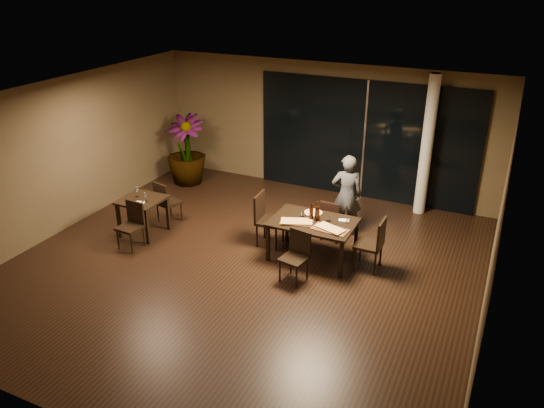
{
  "coord_description": "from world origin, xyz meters",
  "views": [
    {
      "loc": [
        3.93,
        -7.22,
        4.94
      ],
      "look_at": [
        0.3,
        0.56,
        1.05
      ],
      "focal_mm": 35.0,
      "sensor_mm": 36.0,
      "label": 1
    }
  ],
  "objects_px": {
    "bottle_b": "(318,214)",
    "chair_main_near": "(296,253)",
    "chair_main_left": "(266,217)",
    "bottle_a": "(311,212)",
    "chair_side_near": "(132,222)",
    "potted_plant": "(186,150)",
    "chair_main_right": "(374,242)",
    "chair_side_far": "(166,200)",
    "diner": "(347,195)",
    "side_table": "(142,205)",
    "chair_main_far": "(331,219)",
    "main_table": "(313,225)",
    "bottle_c": "(317,211)"
  },
  "relations": [
    {
      "from": "chair_main_far",
      "to": "bottle_c",
      "type": "xyz_separation_m",
      "value": [
        -0.05,
        -0.69,
        0.45
      ]
    },
    {
      "from": "chair_side_near",
      "to": "bottle_b",
      "type": "relative_size",
      "value": 3.15
    },
    {
      "from": "chair_main_near",
      "to": "bottle_a",
      "type": "height_order",
      "value": "bottle_a"
    },
    {
      "from": "potted_plant",
      "to": "bottle_b",
      "type": "distance_m",
      "value": 4.71
    },
    {
      "from": "chair_main_right",
      "to": "bottle_c",
      "type": "distance_m",
      "value": 1.14
    },
    {
      "from": "chair_main_near",
      "to": "diner",
      "type": "distance_m",
      "value": 2.02
    },
    {
      "from": "chair_main_right",
      "to": "potted_plant",
      "type": "distance_m",
      "value": 5.64
    },
    {
      "from": "chair_main_far",
      "to": "bottle_b",
      "type": "height_order",
      "value": "bottle_b"
    },
    {
      "from": "potted_plant",
      "to": "bottle_c",
      "type": "xyz_separation_m",
      "value": [
        4.16,
        -2.07,
        0.08
      ]
    },
    {
      "from": "chair_main_far",
      "to": "chair_main_right",
      "type": "bearing_deg",
      "value": 150.57
    },
    {
      "from": "chair_main_near",
      "to": "chair_side_near",
      "type": "relative_size",
      "value": 0.99
    },
    {
      "from": "main_table",
      "to": "side_table",
      "type": "bearing_deg",
      "value": -171.63
    },
    {
      "from": "side_table",
      "to": "chair_main_right",
      "type": "height_order",
      "value": "chair_main_right"
    },
    {
      "from": "chair_main_far",
      "to": "chair_side_far",
      "type": "xyz_separation_m",
      "value": [
        -3.37,
        -0.69,
        0.03
      ]
    },
    {
      "from": "chair_main_right",
      "to": "potted_plant",
      "type": "height_order",
      "value": "potted_plant"
    },
    {
      "from": "side_table",
      "to": "chair_main_near",
      "type": "distance_m",
      "value": 3.42
    },
    {
      "from": "chair_main_far",
      "to": "chair_main_right",
      "type": "height_order",
      "value": "chair_main_right"
    },
    {
      "from": "main_table",
      "to": "bottle_a",
      "type": "bearing_deg",
      "value": 166.55
    },
    {
      "from": "chair_main_near",
      "to": "bottle_a",
      "type": "bearing_deg",
      "value": 104.53
    },
    {
      "from": "main_table",
      "to": "bottle_c",
      "type": "height_order",
      "value": "bottle_c"
    },
    {
      "from": "chair_main_right",
      "to": "potted_plant",
      "type": "relative_size",
      "value": 0.58
    },
    {
      "from": "chair_main_left",
      "to": "chair_side_far",
      "type": "distance_m",
      "value": 2.27
    },
    {
      "from": "chair_main_near",
      "to": "potted_plant",
      "type": "xyz_separation_m",
      "value": [
        -4.13,
        2.94,
        0.35
      ]
    },
    {
      "from": "chair_main_right",
      "to": "chair_main_near",
      "type": "bearing_deg",
      "value": -51.39
    },
    {
      "from": "main_table",
      "to": "bottle_a",
      "type": "xyz_separation_m",
      "value": [
        -0.05,
        0.01,
        0.24
      ]
    },
    {
      "from": "potted_plant",
      "to": "chair_side_near",
      "type": "bearing_deg",
      "value": -74.75
    },
    {
      "from": "diner",
      "to": "bottle_b",
      "type": "relative_size",
      "value": 5.81
    },
    {
      "from": "side_table",
      "to": "chair_main_far",
      "type": "relative_size",
      "value": 0.94
    },
    {
      "from": "main_table",
      "to": "chair_main_right",
      "type": "height_order",
      "value": "chair_main_right"
    },
    {
      "from": "chair_side_near",
      "to": "diner",
      "type": "relative_size",
      "value": 0.54
    },
    {
      "from": "side_table",
      "to": "chair_side_far",
      "type": "xyz_separation_m",
      "value": [
        0.12,
        0.58,
        -0.12
      ]
    },
    {
      "from": "side_table",
      "to": "chair_side_near",
      "type": "xyz_separation_m",
      "value": [
        0.14,
        -0.52,
        -0.12
      ]
    },
    {
      "from": "chair_side_far",
      "to": "chair_side_near",
      "type": "height_order",
      "value": "chair_side_far"
    },
    {
      "from": "chair_main_left",
      "to": "bottle_b",
      "type": "bearing_deg",
      "value": -99.37
    },
    {
      "from": "bottle_c",
      "to": "chair_main_near",
      "type": "bearing_deg",
      "value": -91.74
    },
    {
      "from": "chair_main_left",
      "to": "chair_main_right",
      "type": "distance_m",
      "value": 2.12
    },
    {
      "from": "chair_main_right",
      "to": "chair_side_near",
      "type": "height_order",
      "value": "chair_main_right"
    },
    {
      "from": "chair_main_near",
      "to": "chair_side_far",
      "type": "distance_m",
      "value": 3.4
    },
    {
      "from": "chair_main_near",
      "to": "chair_main_left",
      "type": "bearing_deg",
      "value": 148.55
    },
    {
      "from": "chair_main_left",
      "to": "chair_main_far",
      "type": "bearing_deg",
      "value": -63.61
    },
    {
      "from": "bottle_c",
      "to": "chair_main_right",
      "type": "bearing_deg",
      "value": -0.69
    },
    {
      "from": "diner",
      "to": "bottle_b",
      "type": "height_order",
      "value": "diner"
    },
    {
      "from": "chair_main_left",
      "to": "chair_main_right",
      "type": "xyz_separation_m",
      "value": [
        2.12,
        -0.06,
        -0.03
      ]
    },
    {
      "from": "chair_main_far",
      "to": "bottle_a",
      "type": "xyz_separation_m",
      "value": [
        -0.14,
        -0.76,
        0.44
      ]
    },
    {
      "from": "potted_plant",
      "to": "bottle_a",
      "type": "xyz_separation_m",
      "value": [
        4.07,
        -2.15,
        0.07
      ]
    },
    {
      "from": "chair_main_far",
      "to": "chair_main_left",
      "type": "distance_m",
      "value": 1.28
    },
    {
      "from": "chair_main_left",
      "to": "bottle_a",
      "type": "xyz_separation_m",
      "value": [
        0.97,
        -0.13,
        0.34
      ]
    },
    {
      "from": "bottle_b",
      "to": "chair_main_near",
      "type": "bearing_deg",
      "value": -94.75
    },
    {
      "from": "chair_main_left",
      "to": "bottle_b",
      "type": "height_order",
      "value": "bottle_b"
    },
    {
      "from": "chair_side_near",
      "to": "potted_plant",
      "type": "relative_size",
      "value": 0.53
    }
  ]
}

